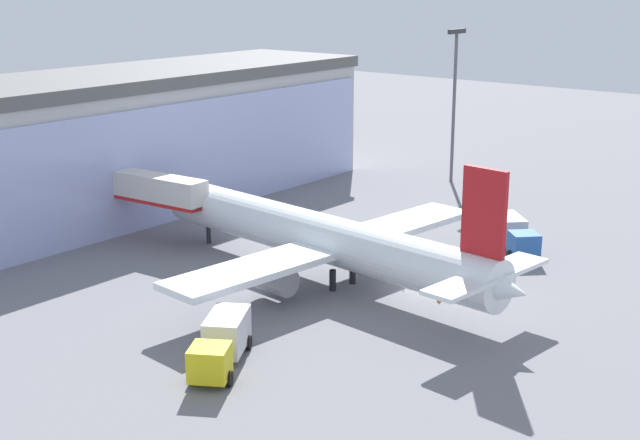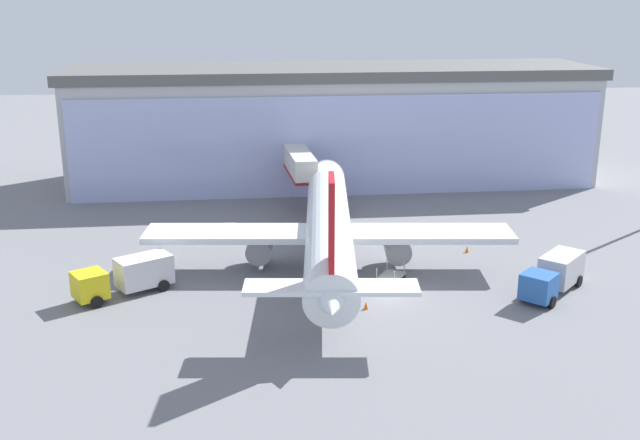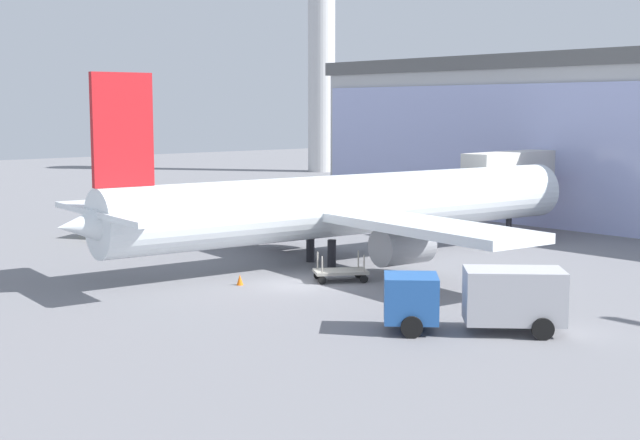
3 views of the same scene
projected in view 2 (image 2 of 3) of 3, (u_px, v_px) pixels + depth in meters
The scene contains 9 objects.
ground at pixel (386, 294), 55.88m from camera, with size 240.00×240.00×0.00m, color slate.
terminal_building at pixel (333, 124), 88.26m from camera, with size 60.85×16.16×13.47m.
jet_bridge at pixel (296, 160), 79.21m from camera, with size 3.30×14.17×5.99m.
airplane at pixel (328, 226), 60.97m from camera, with size 29.80×36.36×10.95m.
catering_truck at pixel (127, 276), 55.59m from camera, with size 7.38×5.68×2.65m.
fuel_truck at pixel (554, 274), 55.87m from camera, with size 6.67×6.76×2.65m.
baggage_cart at pixel (390, 277), 57.89m from camera, with size 2.82×3.22×1.50m.
safety_cone_nose at pixel (366, 305), 53.24m from camera, with size 0.36×0.36×0.55m, color orange.
safety_cone_wingtip at pixel (467, 249), 64.89m from camera, with size 0.36×0.36×0.55m, color orange.
Camera 2 is at (-9.92, -51.11, 21.63)m, focal length 42.00 mm.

